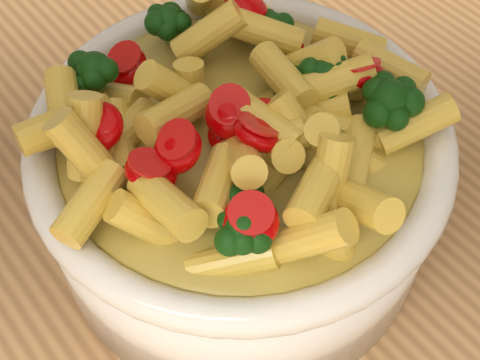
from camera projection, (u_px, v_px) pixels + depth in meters
serving_bowl at (240, 179)px, 0.46m from camera, size 0.28×0.28×0.12m
pasta_salad at (240, 106)px, 0.40m from camera, size 0.22×0.22×0.05m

